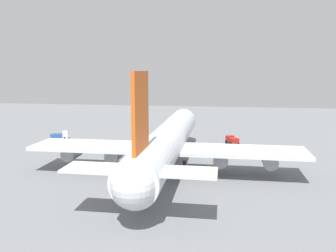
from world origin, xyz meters
The scene contains 5 objects.
ground_plane centered at (0.00, 0.00, 0.00)m, with size 249.41×249.41×0.00m, color slate.
cargo_airplane centered at (-0.10, 0.00, 5.95)m, with size 62.35×53.38×20.14m.
cargo_loader centered at (27.26, -13.55, 1.16)m, with size 4.30×3.91×2.16m.
baggage_tug centered at (25.93, 36.08, 1.17)m, with size 3.69×5.21×2.40m.
safety_cone_nose centered at (28.06, 1.19, 0.35)m, with size 0.49×0.49×0.70m, color orange.
Camera 1 is at (-68.94, -10.81, 20.37)m, focal length 37.64 mm.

